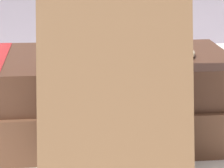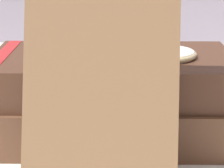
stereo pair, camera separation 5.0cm
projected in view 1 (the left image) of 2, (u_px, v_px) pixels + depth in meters
ground_plane at (112, 149)px, 0.46m from camera, size 3.00×3.00×0.00m
book_flat_bottom at (98, 113)px, 0.49m from camera, size 0.25×0.16×0.04m
book_flat_top at (109, 74)px, 0.48m from camera, size 0.22×0.14×0.04m
book_leaning_front at (118, 82)px, 0.38m from camera, size 0.11×0.07×0.17m
pocket_watch at (162, 53)px, 0.47m from camera, size 0.06×0.06×0.01m
reading_glasses at (57, 82)px, 0.66m from camera, size 0.10×0.06×0.00m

